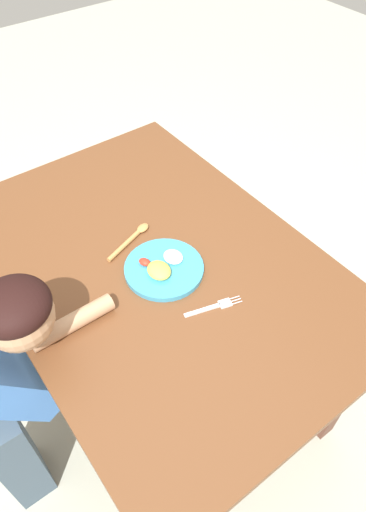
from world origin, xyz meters
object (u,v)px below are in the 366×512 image
at_px(fork, 213,307).
at_px(person, 14,391).
at_px(plate, 164,268).
at_px(spoon, 131,239).

xyz_separation_m(fork, person, (-0.18, -0.58, -0.14)).
bearing_deg(person, plate, 92.19).
height_order(plate, person, person).
distance_m(fork, person, 0.62).
relative_size(fork, spoon, 0.89).
distance_m(fork, spoon, 0.38).
distance_m(plate, spoon, 0.18).
bearing_deg(fork, person, 178.47).
bearing_deg(person, fork, 72.46).
distance_m(plate, person, 0.57).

